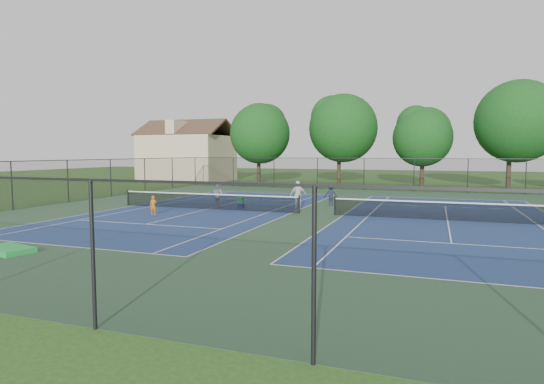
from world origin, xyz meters
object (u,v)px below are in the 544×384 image
(instructor, at_px, (218,195))
(tree_back_c, at_px, (423,134))
(bystander_b, at_px, (331,195))
(tree_back_a, at_px, (259,131))
(bystander_a, at_px, (298,195))
(ball_crate, at_px, (241,206))
(tree_back_d, at_px, (511,118))
(ball_hopper, at_px, (241,200))
(clapboard_house, at_px, (188,156))
(tree_back_b, at_px, (339,125))
(child_player, at_px, (153,205))

(instructor, bearing_deg, tree_back_c, -97.09)
(instructor, xyz_separation_m, bystander_b, (6.91, 2.83, -0.04))
(tree_back_a, height_order, instructor, tree_back_a)
(bystander_a, height_order, ball_crate, bystander_a)
(instructor, bearing_deg, tree_back_d, -111.68)
(tree_back_a, relative_size, tree_back_d, 0.88)
(tree_back_a, distance_m, bystander_a, 25.23)
(bystander_b, bearing_deg, ball_hopper, 27.67)
(tree_back_c, height_order, bystander_a, tree_back_c)
(bystander_b, bearing_deg, clapboard_house, -47.37)
(tree_back_c, xyz_separation_m, instructor, (-12.06, -23.37, -4.71))
(tree_back_a, xyz_separation_m, bystander_b, (12.85, -19.54, -5.30))
(tree_back_c, relative_size, tree_back_d, 0.81)
(ball_hopper, bearing_deg, bystander_a, 14.04)
(bystander_a, bearing_deg, tree_back_a, -94.14)
(tree_back_d, relative_size, clapboard_house, 0.96)
(tree_back_b, relative_size, tree_back_c, 1.19)
(tree_back_d, height_order, bystander_b, tree_back_d)
(tree_back_a, relative_size, clapboard_house, 0.85)
(child_player, distance_m, ball_crate, 5.72)
(bystander_b, height_order, ball_hopper, bystander_b)
(instructor, bearing_deg, ball_crate, -174.23)
(tree_back_c, height_order, instructor, tree_back_c)
(child_player, xyz_separation_m, bystander_b, (8.46, 7.89, 0.18))
(bystander_b, relative_size, ball_hopper, 3.73)
(ball_hopper, bearing_deg, clapboard_house, 126.70)
(bystander_a, xyz_separation_m, bystander_b, (1.56, 2.43, -0.15))
(bystander_a, bearing_deg, bystander_b, -154.06)
(clapboard_house, relative_size, ball_hopper, 27.45)
(tree_back_b, relative_size, ball_hopper, 25.50)
(tree_back_a, height_order, ball_hopper, tree_back_a)
(clapboard_house, relative_size, child_player, 9.82)
(tree_back_c, xyz_separation_m, bystander_a, (-6.71, -22.97, -4.60))
(ball_hopper, bearing_deg, child_player, -126.51)
(tree_back_c, relative_size, instructor, 5.44)
(tree_back_c, bearing_deg, tree_back_d, -7.13)
(bystander_b, bearing_deg, ball_crate, 27.67)
(tree_back_c, relative_size, child_player, 7.64)
(tree_back_a, bearing_deg, tree_back_b, 12.53)
(tree_back_b, height_order, instructor, tree_back_b)
(ball_crate, bearing_deg, tree_back_d, 51.42)
(tree_back_d, relative_size, bystander_b, 7.06)
(tree_back_d, xyz_separation_m, bystander_b, (-13.15, -19.54, -6.09))
(tree_back_c, relative_size, bystander_b, 5.72)
(bystander_a, xyz_separation_m, ball_crate, (-3.51, -0.88, -0.73))
(tree_back_a, distance_m, ball_hopper, 24.76)
(bystander_a, bearing_deg, tree_back_c, -137.62)
(tree_back_d, xyz_separation_m, child_player, (-21.62, -27.43, -6.27))
(tree_back_d, bearing_deg, instructor, -131.88)
(bystander_a, bearing_deg, instructor, -27.01)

